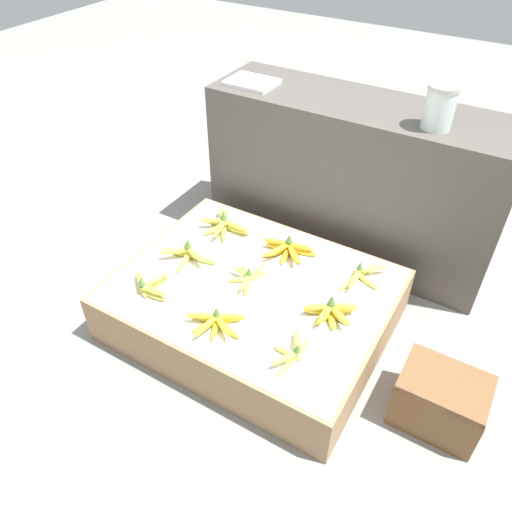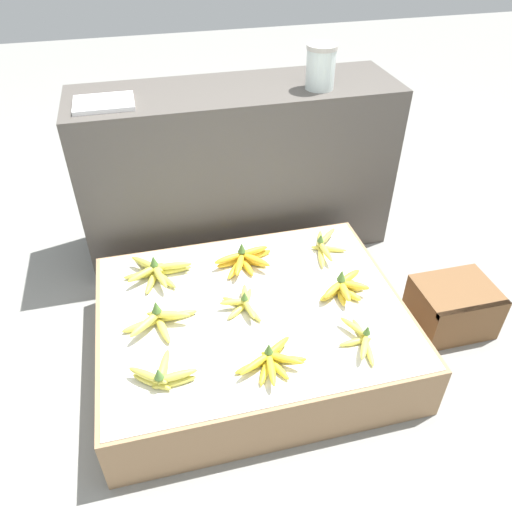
# 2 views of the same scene
# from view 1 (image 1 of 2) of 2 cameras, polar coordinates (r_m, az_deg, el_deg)

# --- Properties ---
(ground_plane) EXTENTS (10.00, 10.00, 0.00)m
(ground_plane) POSITION_cam_1_polar(r_m,az_deg,el_deg) (2.35, -0.28, -7.59)
(ground_plane) COLOR gray
(display_platform) EXTENTS (1.16, 0.92, 0.24)m
(display_platform) POSITION_cam_1_polar(r_m,az_deg,el_deg) (2.26, -0.29, -5.50)
(display_platform) COLOR #997551
(display_platform) RESTS_ON ground_plane
(back_vendor_table) EXTENTS (1.47, 0.44, 0.81)m
(back_vendor_table) POSITION_cam_1_polar(r_m,az_deg,el_deg) (2.61, 10.98, 8.59)
(back_vendor_table) COLOR #4C4742
(back_vendor_table) RESTS_ON ground_plane
(wooden_crate) EXTENTS (0.32, 0.26, 0.21)m
(wooden_crate) POSITION_cam_1_polar(r_m,az_deg,el_deg) (2.08, 20.27, -15.19)
(wooden_crate) COLOR brown
(wooden_crate) RESTS_ON ground_plane
(banana_bunch_front_left) EXTENTS (0.22, 0.17, 0.10)m
(banana_bunch_front_left) POSITION_cam_1_polar(r_m,az_deg,el_deg) (2.17, -12.16, -3.34)
(banana_bunch_front_left) COLOR gold
(banana_bunch_front_left) RESTS_ON display_platform
(banana_bunch_front_midleft) EXTENTS (0.26, 0.22, 0.09)m
(banana_bunch_front_midleft) POSITION_cam_1_polar(r_m,az_deg,el_deg) (1.99, -4.62, -7.49)
(banana_bunch_front_midleft) COLOR yellow
(banana_bunch_front_midleft) RESTS_ON display_platform
(banana_bunch_front_midright) EXTENTS (0.12, 0.23, 0.08)m
(banana_bunch_front_midright) POSITION_cam_1_polar(r_m,az_deg,el_deg) (1.89, 4.17, -10.98)
(banana_bunch_front_midright) COLOR #DBCC4C
(banana_bunch_front_midright) RESTS_ON display_platform
(banana_bunch_middle_left) EXTENTS (0.28, 0.16, 0.11)m
(banana_bunch_middle_left) POSITION_cam_1_polar(r_m,az_deg,el_deg) (2.30, -7.90, 0.21)
(banana_bunch_middle_left) COLOR #DBCC4C
(banana_bunch_middle_left) RESTS_ON display_platform
(banana_bunch_middle_midleft) EXTENTS (0.15, 0.19, 0.08)m
(banana_bunch_middle_midleft) POSITION_cam_1_polar(r_m,az_deg,el_deg) (2.18, -0.95, -2.39)
(banana_bunch_middle_midleft) COLOR #DBCC4C
(banana_bunch_middle_midleft) RESTS_ON display_platform
(banana_bunch_middle_midright) EXTENTS (0.21, 0.19, 0.11)m
(banana_bunch_middle_midright) POSITION_cam_1_polar(r_m,az_deg,el_deg) (2.04, 8.59, -6.34)
(banana_bunch_middle_midright) COLOR gold
(banana_bunch_middle_midright) RESTS_ON display_platform
(banana_bunch_back_left) EXTENTS (0.28, 0.27, 0.10)m
(banana_bunch_back_left) POSITION_cam_1_polar(r_m,az_deg,el_deg) (2.48, -3.75, 3.68)
(banana_bunch_back_left) COLOR gold
(banana_bunch_back_left) RESTS_ON display_platform
(banana_bunch_back_midleft) EXTENTS (0.26, 0.18, 0.10)m
(banana_bunch_back_midleft) POSITION_cam_1_polar(r_m,az_deg,el_deg) (2.31, 3.59, 0.73)
(banana_bunch_back_midleft) COLOR gold
(banana_bunch_back_midleft) RESTS_ON display_platform
(banana_bunch_back_midright) EXTENTS (0.16, 0.26, 0.09)m
(banana_bunch_back_midright) POSITION_cam_1_polar(r_m,az_deg,el_deg) (2.23, 12.00, -2.11)
(banana_bunch_back_midright) COLOR #DBCC4C
(banana_bunch_back_midright) RESTS_ON display_platform
(glass_jar) EXTENTS (0.13, 0.13, 0.18)m
(glass_jar) POSITION_cam_1_polar(r_m,az_deg,el_deg) (2.24, 20.27, 15.73)
(glass_jar) COLOR silver
(glass_jar) RESTS_ON back_vendor_table
(foam_tray_white) EXTENTS (0.24, 0.19, 0.02)m
(foam_tray_white) POSITION_cam_1_polar(r_m,az_deg,el_deg) (2.60, -0.48, 19.25)
(foam_tray_white) COLOR white
(foam_tray_white) RESTS_ON back_vendor_table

